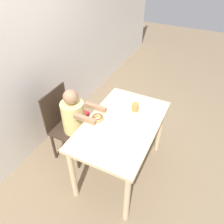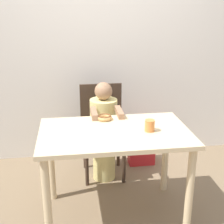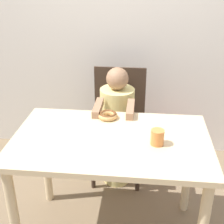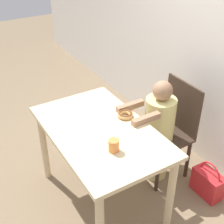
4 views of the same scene
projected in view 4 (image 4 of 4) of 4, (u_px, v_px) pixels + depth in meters
The scene contains 9 objects.
ground_plane at pixel (102, 199), 2.83m from camera, with size 12.00×12.00×0.00m, color #7A664C.
wall_back at pixel (222, 42), 2.68m from camera, with size 8.00×0.05×2.50m.
dining_table at pixel (100, 141), 2.47m from camera, with size 1.19×0.74×0.78m.
chair at pixel (169, 130), 2.90m from camera, with size 0.44×0.43×0.95m.
child_figure at pixel (158, 132), 2.83m from camera, with size 0.28×0.51×1.02m.
donut at pixel (125, 114), 2.55m from camera, with size 0.13×0.13×0.04m.
napkin at pixel (96, 121), 2.50m from camera, with size 0.27×0.27×0.00m.
handbag at pixel (208, 183), 2.82m from camera, with size 0.29×0.15×0.36m.
cup at pixel (114, 145), 2.17m from camera, with size 0.08×0.08×0.09m.
Camera 4 is at (1.72, -0.93, 2.19)m, focal length 50.00 mm.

